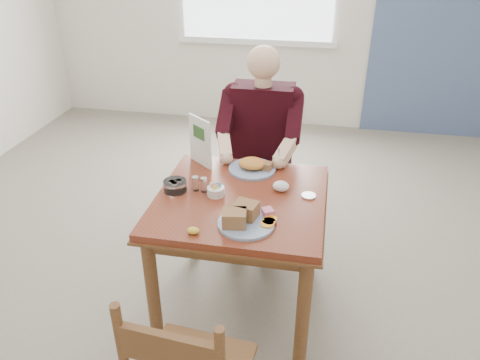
% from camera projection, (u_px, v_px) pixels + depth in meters
% --- Properties ---
extents(floor, '(6.00, 6.00, 0.00)m').
position_uv_depth(floor, '(240.00, 301.00, 2.87)').
color(floor, slate).
rests_on(floor, ground).
extents(lemon_wedge, '(0.07, 0.05, 0.03)m').
position_uv_depth(lemon_wedge, '(193.00, 231.00, 2.21)').
color(lemon_wedge, gold).
rests_on(lemon_wedge, table).
extents(napkin, '(0.11, 0.10, 0.06)m').
position_uv_depth(napkin, '(281.00, 186.00, 2.56)').
color(napkin, white).
rests_on(napkin, table).
extents(metal_dish, '(0.09, 0.09, 0.01)m').
position_uv_depth(metal_dish, '(309.00, 196.00, 2.51)').
color(metal_dish, silver).
rests_on(metal_dish, table).
extents(table, '(0.92, 0.92, 0.75)m').
position_uv_depth(table, '(241.00, 214.00, 2.57)').
color(table, maroon).
rests_on(table, ground).
extents(chair_far, '(0.42, 0.42, 0.95)m').
position_uv_depth(chair_far, '(262.00, 173.00, 3.33)').
color(chair_far, brown).
rests_on(chair_far, ground).
extents(diner, '(0.53, 0.56, 1.39)m').
position_uv_depth(diner, '(261.00, 135.00, 3.09)').
color(diner, gray).
rests_on(diner, chair_far).
extents(near_plate, '(0.30, 0.28, 0.09)m').
position_uv_depth(near_plate, '(244.00, 218.00, 2.27)').
color(near_plate, white).
rests_on(near_plate, table).
extents(far_plate, '(0.34, 0.34, 0.08)m').
position_uv_depth(far_plate, '(253.00, 166.00, 2.77)').
color(far_plate, white).
rests_on(far_plate, table).
extents(caddy, '(0.11, 0.11, 0.07)m').
position_uv_depth(caddy, '(216.00, 191.00, 2.51)').
color(caddy, white).
rests_on(caddy, table).
extents(shakers, '(0.09, 0.05, 0.08)m').
position_uv_depth(shakers, '(200.00, 184.00, 2.55)').
color(shakers, white).
rests_on(shakers, table).
extents(creamer, '(0.15, 0.15, 0.06)m').
position_uv_depth(creamer, '(175.00, 186.00, 2.56)').
color(creamer, white).
rests_on(creamer, table).
extents(menu, '(0.17, 0.14, 0.30)m').
position_uv_depth(menu, '(200.00, 141.00, 2.79)').
color(menu, white).
rests_on(menu, table).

